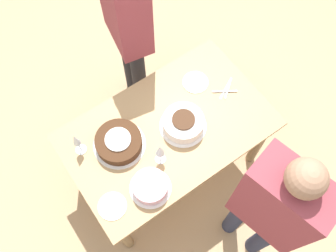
{
  "coord_description": "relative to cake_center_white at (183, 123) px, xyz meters",
  "views": [
    {
      "loc": [
        0.57,
        0.81,
        2.93
      ],
      "look_at": [
        0.0,
        0.0,
        0.78
      ],
      "focal_mm": 40.0,
      "sensor_mm": 36.0,
      "label": 1
    }
  ],
  "objects": [
    {
      "name": "ground_plane",
      "position": [
        0.09,
        -0.04,
        -0.77
      ],
      "size": [
        12.0,
        12.0,
        0.0
      ],
      "primitive_type": "plane",
      "color": "tan"
    },
    {
      "name": "dining_table",
      "position": [
        0.09,
        -0.04,
        -0.17
      ],
      "size": [
        1.33,
        0.82,
        0.73
      ],
      "color": "tan",
      "rests_on": "ground_plane"
    },
    {
      "name": "cake_center_white",
      "position": [
        0.0,
        0.0,
        0.0
      ],
      "size": [
        0.3,
        0.3,
        0.11
      ],
      "color": "white",
      "rests_on": "dining_table"
    },
    {
      "name": "cake_front_chocolate",
      "position": [
        0.4,
        -0.13,
        -0.01
      ],
      "size": [
        0.33,
        0.33,
        0.09
      ],
      "color": "white",
      "rests_on": "dining_table"
    },
    {
      "name": "cake_back_decorated",
      "position": [
        0.4,
        0.22,
        -0.01
      ],
      "size": [
        0.25,
        0.25,
        0.08
      ],
      "color": "white",
      "rests_on": "dining_table"
    },
    {
      "name": "wine_glass_near",
      "position": [
        0.25,
        0.1,
        0.1
      ],
      "size": [
        0.07,
        0.07,
        0.21
      ],
      "color": "silver",
      "rests_on": "dining_table"
    },
    {
      "name": "wine_glass_far",
      "position": [
        0.62,
        -0.24,
        0.1
      ],
      "size": [
        0.07,
        0.07,
        0.22
      ],
      "color": "silver",
      "rests_on": "dining_table"
    },
    {
      "name": "dessert_plate_left",
      "position": [
        -0.26,
        -0.22,
        -0.05
      ],
      "size": [
        0.18,
        0.18,
        0.01
      ],
      "color": "white",
      "rests_on": "dining_table"
    },
    {
      "name": "dessert_plate_right",
      "position": [
        0.65,
        0.18,
        -0.05
      ],
      "size": [
        0.17,
        0.17,
        0.01
      ],
      "color": "white",
      "rests_on": "dining_table"
    },
    {
      "name": "fork_pile",
      "position": [
        -0.4,
        -0.05,
        -0.04
      ],
      "size": [
        0.18,
        0.11,
        0.01
      ],
      "color": "silver",
      "rests_on": "dining_table"
    },
    {
      "name": "person_cutting",
      "position": [
        -0.07,
        -0.75,
        0.23
      ],
      "size": [
        0.29,
        0.43,
        1.67
      ],
      "rotation": [
        0.0,
        0.0,
        1.39
      ],
      "color": "#232328",
      "rests_on": "ground_plane"
    },
    {
      "name": "person_watching",
      "position": [
        -0.04,
        0.73,
        0.17
      ],
      "size": [
        0.31,
        0.44,
        1.58
      ],
      "rotation": [
        0.0,
        0.0,
        -1.34
      ],
      "color": "#2D334C",
      "rests_on": "ground_plane"
    }
  ]
}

